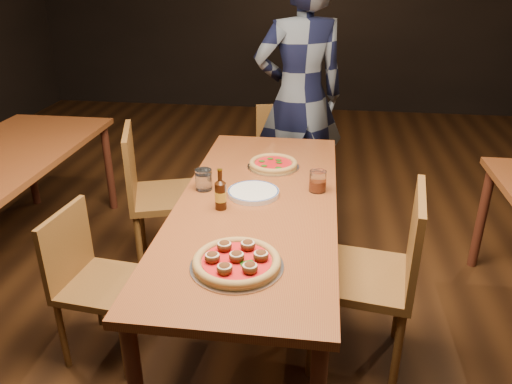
# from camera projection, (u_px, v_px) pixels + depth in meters

# --- Properties ---
(ground) EXTENTS (9.00, 9.00, 0.00)m
(ground) POSITION_uv_depth(u_px,v_px,m) (257.00, 318.00, 2.86)
(ground) COLOR black
(table_main) EXTENTS (0.80, 2.00, 0.75)m
(table_main) POSITION_uv_depth(u_px,v_px,m) (257.00, 213.00, 2.57)
(table_main) COLOR brown
(table_main) RESTS_ON ground
(chair_main_nw) EXTENTS (0.42, 0.42, 0.82)m
(chair_main_nw) POSITION_uv_depth(u_px,v_px,m) (104.00, 284.00, 2.46)
(chair_main_nw) COLOR brown
(chair_main_nw) RESTS_ON ground
(chair_main_sw) EXTENTS (0.58, 0.58, 0.98)m
(chair_main_sw) POSITION_uv_depth(u_px,v_px,m) (168.00, 195.00, 3.20)
(chair_main_sw) COLOR brown
(chair_main_sw) RESTS_ON ground
(chair_main_e) EXTENTS (0.53, 0.53, 0.99)m
(chair_main_e) POSITION_uv_depth(u_px,v_px,m) (362.00, 275.00, 2.39)
(chair_main_e) COLOR brown
(chair_main_e) RESTS_ON ground
(chair_end) EXTENTS (0.52, 0.52, 0.91)m
(chair_end) POSITION_uv_depth(u_px,v_px,m) (287.00, 165.00, 3.76)
(chair_end) COLOR brown
(chair_end) RESTS_ON ground
(pizza_meatball) EXTENTS (0.38, 0.38, 0.07)m
(pizza_meatball) POSITION_uv_depth(u_px,v_px,m) (237.00, 261.00, 1.98)
(pizza_meatball) COLOR #B7B7BF
(pizza_meatball) RESTS_ON table_main
(pizza_margherita) EXTENTS (0.31, 0.31, 0.04)m
(pizza_margherita) POSITION_uv_depth(u_px,v_px,m) (273.00, 164.00, 2.94)
(pizza_margherita) COLOR #B7B7BF
(pizza_margherita) RESTS_ON table_main
(plate_stack) EXTENTS (0.27, 0.27, 0.03)m
(plate_stack) POSITION_uv_depth(u_px,v_px,m) (253.00, 193.00, 2.59)
(plate_stack) COLOR white
(plate_stack) RESTS_ON table_main
(beer_bottle) EXTENTS (0.06, 0.06, 0.20)m
(beer_bottle) POSITION_uv_depth(u_px,v_px,m) (221.00, 195.00, 2.42)
(beer_bottle) COLOR black
(beer_bottle) RESTS_ON table_main
(water_glass) EXTENTS (0.09, 0.09, 0.11)m
(water_glass) POSITION_uv_depth(u_px,v_px,m) (204.00, 180.00, 2.64)
(water_glass) COLOR white
(water_glass) RESTS_ON table_main
(amber_glass) EXTENTS (0.09, 0.09, 0.11)m
(amber_glass) POSITION_uv_depth(u_px,v_px,m) (318.00, 181.00, 2.62)
(amber_glass) COLOR #8F3410
(amber_glass) RESTS_ON table_main
(diner) EXTENTS (0.80, 0.66, 1.89)m
(diner) POSITION_uv_depth(u_px,v_px,m) (300.00, 98.00, 3.65)
(diner) COLOR black
(diner) RESTS_ON ground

